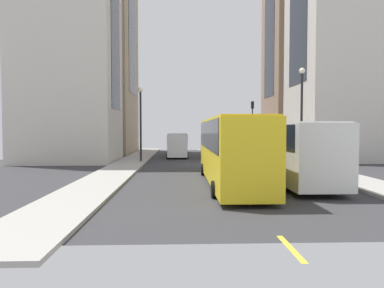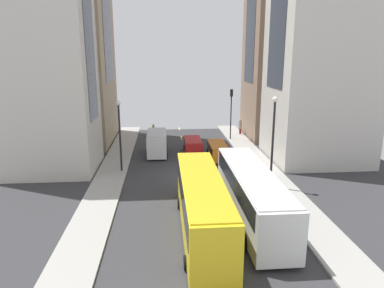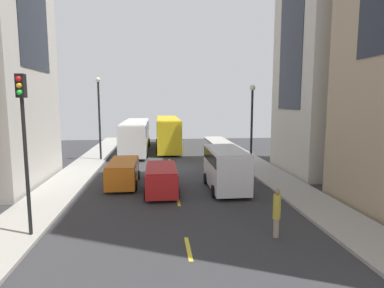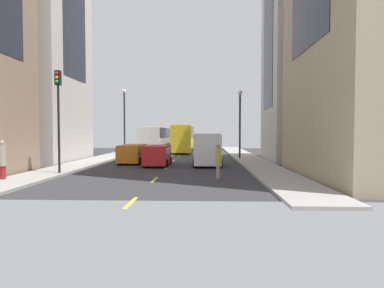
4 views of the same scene
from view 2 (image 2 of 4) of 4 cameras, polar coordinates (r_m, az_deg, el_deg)
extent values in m
plane|color=#333335|center=(32.70, -0.33, -5.06)|extent=(41.18, 41.18, 0.00)
cube|color=#9E9B93|center=(33.96, 11.95, -4.50)|extent=(2.74, 44.00, 0.15)
cube|color=#9E9B93|center=(32.95, -13.00, -5.14)|extent=(2.74, 44.00, 0.15)
cube|color=yellow|center=(52.93, -2.05, 2.49)|extent=(0.16, 2.00, 0.01)
cube|color=yellow|center=(47.08, -1.71, 1.00)|extent=(0.16, 2.00, 0.01)
cube|color=yellow|center=(41.27, -1.27, -0.91)|extent=(0.16, 2.00, 0.01)
cube|color=yellow|center=(35.53, -0.69, -3.45)|extent=(0.16, 2.00, 0.01)
cube|color=yellow|center=(29.89, 0.11, -6.95)|extent=(0.16, 2.00, 0.01)
cube|color=yellow|center=(24.42, 1.31, -12.04)|extent=(0.16, 2.00, 0.01)
cube|color=yellow|center=(19.26, 3.28, -19.94)|extent=(0.16, 2.00, 0.01)
cube|color=#937760|center=(48.62, 14.43, 20.16)|extent=(8.08, 8.72, 32.31)
cube|color=#1E232D|center=(48.62, 14.43, 20.16)|extent=(8.16, 4.79, 17.77)
cube|color=tan|center=(46.69, -19.57, 20.76)|extent=(9.06, 11.74, 33.42)
cube|color=#1E232D|center=(46.69, -19.57, 20.76)|extent=(9.15, 6.46, 18.38)
cube|color=beige|center=(35.24, -23.09, 13.20)|extent=(8.59, 7.33, 21.68)
cube|color=#1E232D|center=(35.24, -23.09, 13.20)|extent=(8.68, 4.03, 11.93)
cube|color=silver|center=(24.24, 9.54, -7.86)|extent=(2.55, 12.60, 3.00)
cube|color=black|center=(23.93, 9.62, -5.98)|extent=(2.60, 11.59, 1.20)
cube|color=beige|center=(23.70, 9.69, -4.41)|extent=(2.45, 12.10, 0.08)
cylinder|color=black|center=(21.74, 15.06, -14.63)|extent=(0.46, 1.00, 1.00)
cylinder|color=black|center=(21.11, 8.83, -15.21)|extent=(0.46, 1.00, 1.00)
cylinder|color=black|center=(28.50, 9.84, -7.19)|extent=(0.46, 1.00, 1.00)
cylinder|color=black|center=(28.02, 5.15, -7.41)|extent=(0.46, 1.00, 1.00)
cube|color=yellow|center=(21.97, 1.63, -9.82)|extent=(2.45, 12.06, 3.30)
cube|color=black|center=(21.64, 1.65, -7.75)|extent=(2.50, 11.09, 1.48)
cube|color=gold|center=(21.34, 1.67, -5.68)|extent=(2.35, 11.57, 0.08)
cylinder|color=black|center=(19.57, 6.31, -18.10)|extent=(0.44, 0.76, 0.76)
cylinder|color=black|center=(19.31, -0.63, -18.49)|extent=(0.44, 0.76, 0.76)
cylinder|color=black|center=(26.09, 3.20, -9.35)|extent=(0.44, 0.76, 0.76)
cylinder|color=black|center=(25.90, -1.82, -9.52)|extent=(0.44, 0.76, 0.76)
cube|color=white|center=(39.02, -5.66, 0.16)|extent=(2.05, 5.03, 2.30)
cube|color=black|center=(38.84, -5.69, 1.24)|extent=(2.09, 4.62, 0.69)
cube|color=silver|center=(38.75, -5.70, 1.86)|extent=(1.97, 4.83, 0.08)
cylinder|color=black|center=(37.77, -4.22, -1.84)|extent=(0.37, 0.72, 0.72)
cylinder|color=black|center=(37.80, -7.09, -1.90)|extent=(0.37, 0.72, 0.72)
cylinder|color=black|center=(40.77, -4.27, -0.63)|extent=(0.37, 0.72, 0.72)
cylinder|color=black|center=(40.80, -6.92, -0.68)|extent=(0.37, 0.72, 0.72)
cube|color=orange|center=(37.78, 4.19, -1.07)|extent=(1.80, 4.73, 1.35)
cube|color=black|center=(37.69, 4.20, -0.57)|extent=(1.83, 4.35, 0.57)
cube|color=#BE6115|center=(37.60, 4.21, -0.03)|extent=(1.73, 4.54, 0.08)
cylinder|color=black|center=(36.67, 5.80, -2.46)|extent=(0.32, 0.62, 0.62)
cylinder|color=black|center=(36.41, 3.24, -2.52)|extent=(0.32, 0.62, 0.62)
cylinder|color=black|center=(39.45, 5.04, -1.23)|extent=(0.32, 0.62, 0.62)
cylinder|color=black|center=(39.21, 2.65, -1.29)|extent=(0.32, 0.62, 0.62)
cube|color=red|center=(39.60, 0.16, -0.29)|extent=(1.81, 4.24, 1.38)
cube|color=black|center=(39.52, 0.16, 0.20)|extent=(1.84, 3.90, 0.58)
cube|color=#A91A1A|center=(39.43, 0.16, 0.73)|extent=(1.73, 4.07, 0.08)
cylinder|color=black|center=(38.56, 1.55, -1.55)|extent=(0.33, 0.62, 0.62)
cylinder|color=black|center=(38.42, -0.91, -1.60)|extent=(0.33, 0.62, 0.62)
cylinder|color=black|center=(41.08, 1.16, -0.55)|extent=(0.33, 0.62, 0.62)
cylinder|color=black|center=(40.95, -1.15, -0.60)|extent=(0.33, 0.62, 0.62)
cylinder|color=maroon|center=(49.09, 7.74, 2.02)|extent=(0.30, 0.30, 0.72)
cylinder|color=gray|center=(48.90, 7.78, 3.11)|extent=(0.40, 0.40, 1.18)
sphere|color=tan|center=(48.77, 7.81, 3.92)|extent=(0.21, 0.21, 0.21)
cylinder|color=gray|center=(46.31, -6.18, 1.18)|extent=(0.23, 0.23, 0.78)
cylinder|color=gold|center=(46.11, -6.21, 2.27)|extent=(0.31, 0.31, 1.02)
sphere|color=#8C6647|center=(45.99, -6.23, 3.02)|extent=(0.22, 0.22, 0.22)
cylinder|color=black|center=(45.62, 6.26, 4.18)|extent=(0.14, 0.14, 5.48)
cube|color=black|center=(45.17, 6.37, 8.17)|extent=(0.32, 0.32, 0.90)
sphere|color=red|center=(45.32, 6.33, 8.51)|extent=(0.20, 0.20, 0.20)
sphere|color=orange|center=(45.35, 6.32, 8.19)|extent=(0.20, 0.20, 0.20)
sphere|color=green|center=(45.37, 6.32, 7.88)|extent=(0.20, 0.20, 0.20)
cylinder|color=black|center=(33.35, -11.47, 0.88)|extent=(0.18, 0.18, 6.21)
sphere|color=silver|center=(32.76, -11.76, 6.47)|extent=(0.44, 0.44, 0.44)
cylinder|color=black|center=(29.15, 12.80, -0.26)|extent=(0.18, 0.18, 7.07)
sphere|color=silver|center=(28.47, 13.21, 7.00)|extent=(0.44, 0.44, 0.44)
camera|label=1|loc=(7.97, -9.96, -65.94)|focal=32.04mm
camera|label=3|loc=(57.60, -1.26, 8.99)|focal=30.34mm
camera|label=4|loc=(64.45, -5.07, 7.02)|focal=30.20mm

